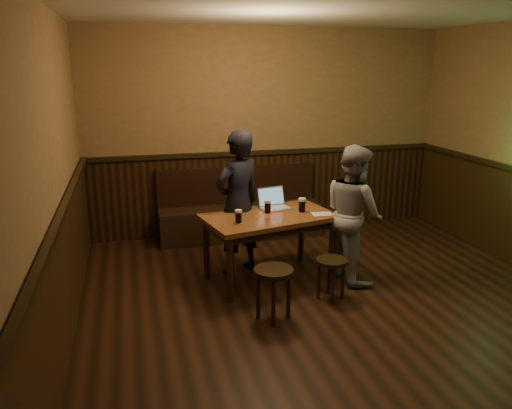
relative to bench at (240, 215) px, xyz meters
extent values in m
cube|color=black|center=(0.47, -2.75, -0.32)|extent=(5.00, 6.00, 0.02)
cube|color=#986D4D|center=(0.47, 0.26, 1.09)|extent=(5.00, 0.02, 2.80)
cube|color=#986D4D|center=(-2.04, -2.75, 1.09)|extent=(0.02, 6.00, 2.80)
cube|color=black|center=(0.47, 0.23, 0.24)|extent=(4.98, 0.04, 1.10)
cube|color=black|center=(-2.01, -2.75, 0.24)|extent=(0.04, 5.98, 1.10)
cube|color=black|center=(0.47, 0.20, 0.82)|extent=(4.98, 0.06, 0.06)
cube|color=black|center=(-1.98, -2.75, 0.82)|extent=(0.06, 5.98, 0.06)
cube|color=black|center=(0.00, -0.04, -0.09)|extent=(2.20, 0.50, 0.45)
cube|color=black|center=(0.00, 0.16, 0.39)|extent=(2.20, 0.10, 0.50)
cube|color=brown|center=(0.00, -1.48, 0.41)|extent=(1.52, 1.07, 0.05)
cube|color=black|center=(0.00, -1.48, 0.33)|extent=(1.38, 0.93, 0.08)
cube|color=maroon|center=(0.00, -1.48, 0.43)|extent=(0.35, 0.35, 0.00)
cylinder|color=black|center=(-0.53, -1.92, 0.03)|extent=(0.07, 0.07, 0.69)
cylinder|color=black|center=(-0.67, -1.30, 0.03)|extent=(0.07, 0.07, 0.69)
cylinder|color=black|center=(0.67, -1.65, 0.03)|extent=(0.07, 0.07, 0.69)
cylinder|color=black|center=(0.53, -1.04, 0.03)|extent=(0.07, 0.07, 0.69)
cylinder|color=black|center=(-0.21, -2.36, 0.17)|extent=(0.46, 0.46, 0.04)
cylinder|color=black|center=(-0.07, -2.40, -0.07)|extent=(0.04, 0.04, 0.48)
cylinder|color=black|center=(-0.17, -2.22, -0.07)|extent=(0.04, 0.04, 0.48)
cylinder|color=black|center=(-0.34, -2.32, -0.07)|extent=(0.04, 0.04, 0.48)
cylinder|color=black|center=(-0.25, -2.49, -0.07)|extent=(0.04, 0.04, 0.48)
cylinder|color=black|center=(0.47, -2.11, 0.10)|extent=(0.38, 0.38, 0.04)
cylinder|color=black|center=(0.59, -2.14, -0.11)|extent=(0.03, 0.03, 0.41)
cylinder|color=black|center=(0.50, -1.99, -0.11)|extent=(0.03, 0.03, 0.41)
cylinder|color=black|center=(0.35, -2.08, -0.11)|extent=(0.03, 0.03, 0.41)
cylinder|color=black|center=(0.44, -2.23, -0.11)|extent=(0.03, 0.03, 0.41)
cylinder|color=#A72314|center=(-0.38, -1.68, 0.43)|extent=(0.09, 0.09, 0.00)
cylinder|color=silver|center=(-0.38, -1.68, 0.44)|extent=(0.08, 0.08, 0.00)
cylinder|color=black|center=(-0.38, -1.68, 0.49)|extent=(0.07, 0.07, 0.11)
cylinder|color=beige|center=(-0.38, -1.68, 0.56)|extent=(0.07, 0.07, 0.03)
cylinder|color=#A72314|center=(0.00, -1.41, 0.43)|extent=(0.10, 0.10, 0.00)
cylinder|color=silver|center=(0.00, -1.41, 0.44)|extent=(0.08, 0.08, 0.00)
cylinder|color=black|center=(0.00, -1.41, 0.49)|extent=(0.07, 0.07, 0.11)
cylinder|color=beige|center=(0.00, -1.41, 0.57)|extent=(0.07, 0.07, 0.03)
cylinder|color=#A72314|center=(0.37, -1.47, 0.43)|extent=(0.10, 0.10, 0.00)
cylinder|color=silver|center=(0.37, -1.47, 0.44)|extent=(0.09, 0.09, 0.00)
cylinder|color=black|center=(0.37, -1.47, 0.50)|extent=(0.08, 0.08, 0.13)
cylinder|color=beige|center=(0.37, -1.47, 0.58)|extent=(0.08, 0.08, 0.03)
cube|color=silver|center=(0.13, -1.28, 0.44)|extent=(0.36, 0.28, 0.02)
cube|color=#B2B2B7|center=(0.13, -1.28, 0.45)|extent=(0.32, 0.23, 0.00)
cube|color=silver|center=(0.11, -1.16, 0.55)|extent=(0.33, 0.13, 0.21)
cube|color=teal|center=(0.11, -1.17, 0.55)|extent=(0.30, 0.11, 0.18)
cube|color=silver|center=(0.56, -1.59, 0.43)|extent=(0.23, 0.17, 0.00)
imported|color=black|center=(-0.28, -1.18, 0.50)|extent=(0.71, 0.62, 1.63)
imported|color=gray|center=(0.90, -1.66, 0.44)|extent=(0.66, 0.79, 1.50)
camera|label=1|loc=(-1.42, -6.42, 1.98)|focal=35.00mm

